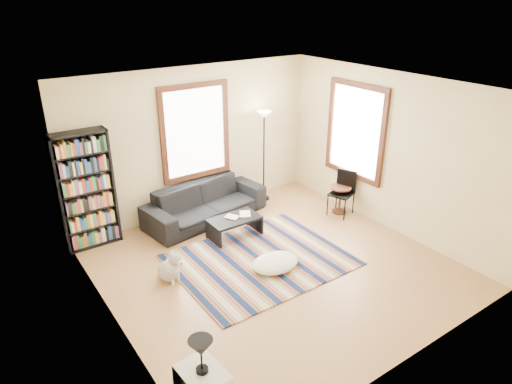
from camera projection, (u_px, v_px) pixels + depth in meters
floor at (274, 268)px, 7.26m from camera, size 5.00×5.00×0.10m
ceiling at (277, 85)px, 6.08m from camera, size 5.00×5.00×0.10m
wall_back at (194, 141)px, 8.58m from camera, size 5.00×0.10×2.80m
wall_front at (423, 263)px, 4.76m from camera, size 5.00×0.10×2.80m
wall_left at (102, 233)px, 5.34m from camera, size 0.10×5.00×2.80m
wall_right at (391, 152)px, 8.00m from camera, size 0.10×5.00×2.80m
window_back at (195, 132)px, 8.44m from camera, size 1.20×0.06×1.60m
window_right at (356, 131)px, 8.48m from camera, size 0.06×1.20×1.60m
rug at (260, 260)px, 7.38m from camera, size 2.69×2.15×0.02m
sofa at (205, 202)px, 8.59m from camera, size 1.24×2.45×0.68m
bookshelf at (86, 191)px, 7.46m from camera, size 0.90×0.30×2.00m
coffee_table at (235, 227)px, 8.03m from camera, size 1.01×0.74×0.36m
book_a at (229, 219)px, 7.90m from camera, size 0.28×0.26×0.02m
book_b at (240, 214)px, 8.07m from camera, size 0.28×0.31×0.02m
floor_cushion at (275, 263)px, 7.14m from camera, size 0.86×0.69×0.19m
floor_lamp at (264, 157)px, 9.17m from camera, size 0.36×0.36×1.86m
side_table at (340, 200)px, 8.87m from camera, size 0.44×0.44×0.54m
folding_chair at (341, 194)px, 8.73m from camera, size 0.53×0.52×0.86m
table_lamp at (201, 356)px, 4.25m from camera, size 0.30×0.30×0.38m
dog at (168, 265)px, 6.81m from camera, size 0.49×0.58×0.49m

